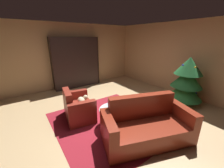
{
  "coord_description": "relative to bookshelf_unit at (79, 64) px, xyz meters",
  "views": [
    {
      "loc": [
        2.66,
        -1.88,
        2.05
      ],
      "look_at": [
        -0.15,
        0.09,
        0.88
      ],
      "focal_mm": 22.11,
      "sensor_mm": 36.0,
      "label": 1
    }
  ],
  "objects": [
    {
      "name": "book_stack_on_table",
      "position": [
        3.25,
        -0.48,
        -0.52
      ],
      "size": [
        0.22,
        0.17,
        0.06
      ],
      "color": "red",
      "rests_on": "coffee_table"
    },
    {
      "name": "wall_back",
      "position": [
        2.88,
        2.72,
        0.31
      ],
      "size": [
        6.29,
        0.06,
        2.6
      ],
      "primitive_type": "cube",
      "color": "tan",
      "rests_on": "ground"
    },
    {
      "name": "bottle_on_table",
      "position": [
        3.41,
        -0.36,
        -0.44
      ],
      "size": [
        0.08,
        0.08,
        0.29
      ],
      "color": "#56301C",
      "rests_on": "coffee_table"
    },
    {
      "name": "decorated_tree",
      "position": [
        3.52,
        2.08,
        -0.22
      ],
      "size": [
        1.04,
        1.04,
        1.5
      ],
      "color": "brown",
      "rests_on": "ground"
    },
    {
      "name": "armchair_red",
      "position": [
        2.39,
        -1.06,
        -0.7
      ],
      "size": [
        1.05,
        0.82,
        0.81
      ],
      "color": "maroon",
      "rests_on": "ground"
    },
    {
      "name": "area_rug",
      "position": [
        3.03,
        -0.51,
        -0.99
      ],
      "size": [
        2.68,
        2.51,
        0.01
      ],
      "primitive_type": "cube",
      "color": "maroon",
      "rests_on": "ground"
    },
    {
      "name": "coffee_table",
      "position": [
        3.23,
        -0.46,
        -0.59
      ],
      "size": [
        0.77,
        0.77,
        0.44
      ],
      "color": "black",
      "rests_on": "ground"
    },
    {
      "name": "bookshelf_unit",
      "position": [
        0.0,
        0.0,
        0.0
      ],
      "size": [
        0.32,
        1.95,
        2.07
      ],
      "color": "black",
      "rests_on": "ground"
    },
    {
      "name": "couch_red",
      "position": [
        3.97,
        -0.22,
        -0.69
      ],
      "size": [
        1.37,
        1.97,
        0.9
      ],
      "color": "maroon",
      "rests_on": "ground"
    },
    {
      "name": "wall_left",
      "position": [
        -0.23,
        -0.3,
        0.31
      ],
      "size": [
        0.06,
        6.1,
        2.6
      ],
      "primitive_type": "cube",
      "color": "tan",
      "rests_on": "ground"
    },
    {
      "name": "ground_plane",
      "position": [
        2.88,
        -0.3,
        -1.0
      ],
      "size": [
        7.4,
        7.4,
        0.0
      ],
      "primitive_type": "plane",
      "color": "tan"
    }
  ]
}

